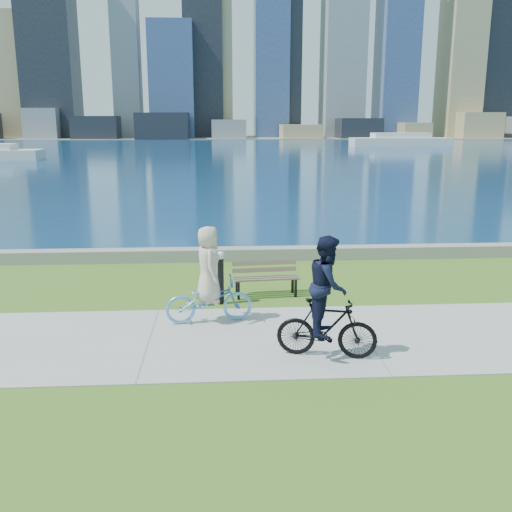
{
  "coord_description": "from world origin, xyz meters",
  "views": [
    {
      "loc": [
        -2.67,
        -9.85,
        3.92
      ],
      "look_at": [
        -1.91,
        2.03,
        1.1
      ],
      "focal_mm": 40.0,
      "sensor_mm": 36.0,
      "label": 1
    }
  ],
  "objects": [
    {
      "name": "park_bench",
      "position": [
        -1.64,
        2.73,
        0.47
      ],
      "size": [
        1.54,
        0.65,
        0.78
      ],
      "rotation": [
        0.0,
        0.0,
        0.09
      ],
      "color": "black",
      "rests_on": "ground"
    },
    {
      "name": "far_shore",
      "position": [
        0.0,
        130.0,
        0.06
      ],
      "size": [
        320.0,
        30.0,
        0.12
      ],
      "primitive_type": "cube",
      "color": "slate",
      "rests_on": "ground"
    },
    {
      "name": "seawall",
      "position": [
        0.0,
        6.2,
        0.17
      ],
      "size": [
        90.0,
        0.5,
        0.35
      ],
      "primitive_type": "cube",
      "color": "slate",
      "rests_on": "ground"
    },
    {
      "name": "city_skyline",
      "position": [
        1.25,
        129.29,
        22.35
      ],
      "size": [
        179.31,
        23.03,
        76.0
      ],
      "color": "#918359",
      "rests_on": "ground"
    },
    {
      "name": "ferry_far",
      "position": [
        26.03,
        80.42,
        0.88
      ],
      "size": [
        15.53,
        4.44,
        2.11
      ],
      "color": "silver",
      "rests_on": "ground"
    },
    {
      "name": "bay_water",
      "position": [
        0.0,
        72.0,
        0.0
      ],
      "size": [
        320.0,
        131.0,
        0.01
      ],
      "primitive_type": "cube",
      "color": "navy",
      "rests_on": "ground"
    },
    {
      "name": "cyclist_man",
      "position": [
        -0.91,
        -0.9,
        0.9
      ],
      "size": [
        0.89,
        1.76,
        2.1
      ],
      "rotation": [
        0.0,
        0.0,
        1.32
      ],
      "color": "black",
      "rests_on": "ground"
    },
    {
      "name": "concrete_path",
      "position": [
        0.0,
        0.0,
        0.01
      ],
      "size": [
        80.0,
        3.5,
        0.02
      ],
      "primitive_type": "cube",
      "color": "gray",
      "rests_on": "ground"
    },
    {
      "name": "bollard_lamp",
      "position": [
        -2.67,
        2.15,
        0.68
      ],
      "size": [
        0.19,
        0.19,
        1.19
      ],
      "color": "black",
      "rests_on": "ground"
    },
    {
      "name": "ground",
      "position": [
        0.0,
        0.0,
        0.0
      ],
      "size": [
        320.0,
        320.0,
        0.0
      ],
      "primitive_type": "plane",
      "color": "#375C18",
      "rests_on": "ground"
    },
    {
      "name": "cyclist_woman",
      "position": [
        -2.91,
        0.96,
        0.74
      ],
      "size": [
        0.84,
        1.79,
        1.93
      ],
      "rotation": [
        0.0,
        0.0,
        1.71
      ],
      "color": "#59A1DA",
      "rests_on": "ground"
    }
  ]
}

